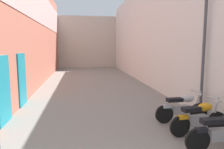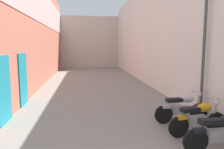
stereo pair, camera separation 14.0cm
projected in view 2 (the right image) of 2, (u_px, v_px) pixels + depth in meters
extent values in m
plane|color=gray|center=(98.00, 92.00, 11.61)|extent=(39.70, 39.70, 0.00)
cube|color=#B76651|center=(36.00, 29.00, 12.65)|extent=(0.40, 23.70, 7.00)
cube|color=teal|center=(4.00, 90.00, 6.85)|extent=(0.06, 1.10, 2.20)
cube|color=teal|center=(23.00, 79.00, 9.01)|extent=(0.06, 1.10, 2.20)
cube|color=#DBA39E|center=(38.00, 3.00, 12.47)|extent=(0.04, 23.70, 2.24)
cube|color=silver|center=(151.00, 33.00, 13.60)|extent=(0.40, 23.70, 6.67)
cube|color=beige|center=(90.00, 42.00, 25.81)|extent=(9.70, 2.00, 5.97)
cylinder|color=black|center=(195.00, 141.00, 4.91)|extent=(0.60, 0.08, 0.60)
cube|color=#9E9EA3|center=(219.00, 135.00, 4.97)|extent=(0.56, 0.20, 0.28)
cube|color=black|center=(210.00, 122.00, 4.90)|extent=(0.52, 0.22, 0.12)
cube|color=black|center=(199.00, 130.00, 4.89)|extent=(0.28, 0.14, 0.10)
cylinder|color=black|center=(216.00, 122.00, 6.15)|extent=(0.61, 0.17, 0.60)
cylinder|color=black|center=(179.00, 127.00, 5.79)|extent=(0.61, 0.17, 0.60)
cube|color=#9E9EA3|center=(197.00, 121.00, 5.94)|extent=(0.58, 0.29, 0.28)
ellipsoid|color=orange|center=(204.00, 107.00, 5.96)|extent=(0.52, 0.33, 0.24)
cube|color=black|center=(190.00, 110.00, 5.83)|extent=(0.55, 0.30, 0.12)
cylinder|color=#9E9EA3|center=(215.00, 111.00, 6.09)|extent=(0.25, 0.10, 0.77)
cylinder|color=#9E9EA3|center=(214.00, 99.00, 6.02)|extent=(0.13, 0.58, 0.04)
sphere|color=silver|center=(217.00, 102.00, 6.07)|extent=(0.14, 0.14, 0.14)
cube|color=orange|center=(182.00, 117.00, 5.78)|extent=(0.30, 0.18, 0.10)
cylinder|color=black|center=(199.00, 112.00, 7.09)|extent=(0.60, 0.12, 0.60)
cylinder|color=black|center=(164.00, 115.00, 6.85)|extent=(0.60, 0.12, 0.60)
cube|color=#9E9EA3|center=(180.00, 110.00, 6.95)|extent=(0.57, 0.23, 0.28)
ellipsoid|color=#B7B7BC|center=(187.00, 99.00, 6.94)|extent=(0.50, 0.29, 0.24)
cube|color=black|center=(174.00, 100.00, 6.86)|extent=(0.53, 0.25, 0.12)
cylinder|color=#9E9EA3|center=(197.00, 102.00, 7.03)|extent=(0.25, 0.08, 0.77)
cylinder|color=#9E9EA3|center=(196.00, 92.00, 6.97)|extent=(0.07, 0.58, 0.04)
sphere|color=silver|center=(199.00, 95.00, 7.01)|extent=(0.14, 0.14, 0.14)
cube|color=#B7B7BC|center=(166.00, 107.00, 6.83)|extent=(0.29, 0.16, 0.10)
cylinder|color=#47474C|center=(204.00, 49.00, 7.03)|extent=(0.10, 0.10, 4.77)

